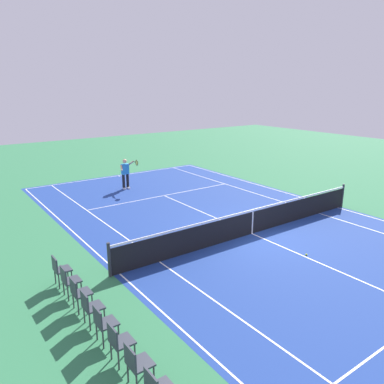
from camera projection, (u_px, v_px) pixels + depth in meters
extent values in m
plane|color=#2D7247|center=(252.00, 234.00, 14.48)|extent=(60.00, 60.00, 0.00)
cube|color=navy|center=(252.00, 234.00, 14.48)|extent=(24.20, 11.40, 0.00)
cube|color=white|center=(118.00, 176.00, 23.78)|extent=(0.05, 11.00, 0.01)
cube|color=white|center=(337.00, 208.00, 17.56)|extent=(23.80, 0.05, 0.01)
cube|color=white|center=(120.00, 274.00, 11.39)|extent=(23.80, 0.05, 0.01)
cube|color=white|center=(319.00, 213.00, 16.78)|extent=(23.80, 0.05, 0.01)
cube|color=white|center=(159.00, 262.00, 12.17)|extent=(23.80, 0.05, 0.01)
cube|color=white|center=(164.00, 195.00, 19.48)|extent=(0.05, 8.22, 0.01)
cube|color=white|center=(252.00, 234.00, 14.48)|extent=(12.80, 0.05, 0.01)
cube|color=white|center=(119.00, 176.00, 23.67)|extent=(0.30, 0.05, 0.01)
cylinder|color=#2D2D33|center=(342.00, 195.00, 17.58)|extent=(0.10, 0.10, 1.08)
cylinder|color=#2D2D33|center=(109.00, 260.00, 11.08)|extent=(0.10, 0.10, 1.08)
cube|color=black|center=(252.00, 223.00, 14.36)|extent=(0.02, 11.60, 0.88)
cube|color=white|center=(253.00, 210.00, 14.22)|extent=(0.04, 11.60, 0.06)
cube|color=white|center=(252.00, 223.00, 14.36)|extent=(0.04, 0.06, 0.88)
cylinder|color=black|center=(124.00, 181.00, 20.61)|extent=(0.15, 0.15, 0.74)
cube|color=white|center=(124.00, 188.00, 20.67)|extent=(0.28, 0.12, 0.09)
cylinder|color=black|center=(128.00, 180.00, 20.74)|extent=(0.15, 0.15, 0.74)
cube|color=white|center=(128.00, 188.00, 20.80)|extent=(0.28, 0.12, 0.09)
cube|color=#2884D1|center=(125.00, 169.00, 20.50)|extent=(0.25, 0.39, 0.56)
sphere|color=#DBAA84|center=(125.00, 161.00, 20.38)|extent=(0.23, 0.23, 0.23)
cylinder|color=#DBAA84|center=(121.00, 168.00, 20.17)|extent=(0.41, 0.23, 0.26)
cylinder|color=#DBAA84|center=(131.00, 163.00, 20.42)|extent=(0.42, 0.21, 0.30)
cylinder|color=#232326|center=(134.00, 162.00, 20.17)|extent=(0.28, 0.05, 0.04)
torus|color=#232326|center=(137.00, 163.00, 19.94)|extent=(0.31, 0.03, 0.31)
cylinder|color=#C6D84C|center=(137.00, 163.00, 19.94)|extent=(0.27, 0.02, 0.27)
sphere|color=#CCE01E|center=(306.00, 255.00, 12.61)|extent=(0.07, 0.07, 0.07)
cube|color=#333842|center=(151.00, 383.00, 6.30)|extent=(0.44, 0.04, 0.40)
cylinder|color=#38383D|center=(145.00, 364.00, 7.38)|extent=(0.04, 0.04, 0.44)
cylinder|color=#38383D|center=(154.00, 375.00, 7.10)|extent=(0.04, 0.04, 0.44)
cylinder|color=#38383D|center=(128.00, 372.00, 7.18)|extent=(0.04, 0.04, 0.44)
cylinder|color=#38383D|center=(137.00, 384.00, 6.89)|extent=(0.04, 0.04, 0.44)
cube|color=#333842|center=(140.00, 363.00, 7.07)|extent=(0.44, 0.44, 0.04)
cube|color=#333842|center=(130.00, 358.00, 6.90)|extent=(0.44, 0.04, 0.40)
cylinder|color=#38383D|center=(127.00, 343.00, 7.98)|extent=(0.04, 0.04, 0.44)
cylinder|color=#38383D|center=(135.00, 353.00, 7.70)|extent=(0.04, 0.04, 0.44)
cylinder|color=#38383D|center=(111.00, 350.00, 7.78)|extent=(0.04, 0.04, 0.44)
cylinder|color=#38383D|center=(119.00, 360.00, 7.50)|extent=(0.04, 0.04, 0.44)
cube|color=#333842|center=(122.00, 341.00, 7.67)|extent=(0.44, 0.44, 0.04)
cube|color=#333842|center=(113.00, 336.00, 7.50)|extent=(0.44, 0.04, 0.40)
cylinder|color=#38383D|center=(112.00, 325.00, 8.58)|extent=(0.04, 0.04, 0.44)
cylinder|color=#38383D|center=(119.00, 333.00, 8.30)|extent=(0.04, 0.04, 0.44)
cylinder|color=#38383D|center=(97.00, 331.00, 8.38)|extent=(0.04, 0.04, 0.44)
cylinder|color=#38383D|center=(103.00, 340.00, 8.10)|extent=(0.04, 0.04, 0.44)
cube|color=#333842|center=(107.00, 323.00, 8.27)|extent=(0.44, 0.44, 0.04)
cube|color=#333842|center=(98.00, 317.00, 8.10)|extent=(0.44, 0.04, 0.40)
cylinder|color=#38383D|center=(99.00, 310.00, 9.18)|extent=(0.04, 0.04, 0.44)
cylinder|color=#38383D|center=(105.00, 317.00, 8.90)|extent=(0.04, 0.04, 0.44)
cylinder|color=#38383D|center=(84.00, 315.00, 8.98)|extent=(0.04, 0.04, 0.44)
cylinder|color=#38383D|center=(90.00, 322.00, 8.70)|extent=(0.04, 0.04, 0.44)
cube|color=#333842|center=(94.00, 307.00, 8.87)|extent=(0.44, 0.44, 0.04)
cube|color=#333842|center=(85.00, 301.00, 8.70)|extent=(0.44, 0.04, 0.40)
cylinder|color=#38383D|center=(87.00, 296.00, 9.78)|extent=(0.04, 0.04, 0.44)
cylinder|color=#38383D|center=(92.00, 302.00, 9.50)|extent=(0.04, 0.04, 0.44)
cylinder|color=#38383D|center=(73.00, 300.00, 9.58)|extent=(0.04, 0.04, 0.44)
cylinder|color=#38383D|center=(78.00, 307.00, 9.30)|extent=(0.04, 0.04, 0.44)
cube|color=#333842|center=(82.00, 293.00, 9.47)|extent=(0.44, 0.44, 0.04)
cube|color=#333842|center=(73.00, 287.00, 9.30)|extent=(0.44, 0.04, 0.40)
cylinder|color=#38383D|center=(77.00, 284.00, 10.38)|extent=(0.04, 0.04, 0.44)
cylinder|color=#38383D|center=(81.00, 289.00, 10.10)|extent=(0.04, 0.04, 0.44)
cylinder|color=#38383D|center=(64.00, 288.00, 10.18)|extent=(0.04, 0.04, 0.44)
cylinder|color=#38383D|center=(68.00, 293.00, 9.90)|extent=(0.04, 0.04, 0.44)
cube|color=#333842|center=(72.00, 280.00, 10.07)|extent=(0.44, 0.44, 0.04)
cube|color=#333842|center=(63.00, 275.00, 9.90)|extent=(0.44, 0.04, 0.40)
cylinder|color=#38383D|center=(68.00, 273.00, 10.98)|extent=(0.04, 0.04, 0.44)
cylinder|color=#38383D|center=(72.00, 278.00, 10.70)|extent=(0.04, 0.04, 0.44)
cylinder|color=#38383D|center=(55.00, 276.00, 10.78)|extent=(0.04, 0.04, 0.44)
cylinder|color=#38383D|center=(59.00, 282.00, 10.50)|extent=(0.04, 0.04, 0.44)
cube|color=#333842|center=(63.00, 269.00, 10.67)|extent=(0.44, 0.44, 0.04)
cube|color=#333842|center=(55.00, 264.00, 10.50)|extent=(0.44, 0.04, 0.40)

